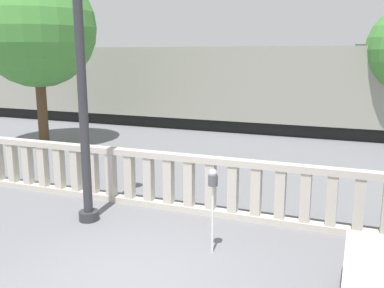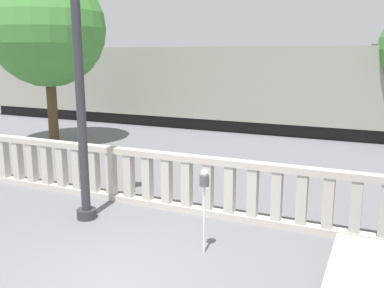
{
  "view_description": "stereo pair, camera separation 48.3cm",
  "coord_description": "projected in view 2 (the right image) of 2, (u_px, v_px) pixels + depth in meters",
  "views": [
    {
      "loc": [
        3.11,
        -5.09,
        3.43
      ],
      "look_at": [
        -0.58,
        4.21,
        1.31
      ],
      "focal_mm": 40.0,
      "sensor_mm": 36.0,
      "label": 1
    },
    {
      "loc": [
        3.55,
        -4.9,
        3.43
      ],
      "look_at": [
        -0.58,
        4.21,
        1.31
      ],
      "focal_mm": 40.0,
      "sensor_mm": 36.0,
      "label": 2
    }
  ],
  "objects": [
    {
      "name": "ground_plane",
      "position": [
        113.0,
        283.0,
        6.51
      ],
      "size": [
        160.0,
        160.0,
        0.0
      ],
      "primitive_type": "plane",
      "color": "slate"
    },
    {
      "name": "balustrade",
      "position": [
        197.0,
        185.0,
        9.24
      ],
      "size": [
        13.29,
        0.24,
        1.29
      ],
      "color": "#BCB5A8",
      "rests_on": "ground"
    },
    {
      "name": "parking_meter",
      "position": [
        204.0,
        186.0,
        7.27
      ],
      "size": [
        0.17,
        0.17,
        1.52
      ],
      "color": "silver",
      "rests_on": "ground"
    },
    {
      "name": "train_near",
      "position": [
        247.0,
        87.0,
        19.45
      ],
      "size": [
        29.0,
        2.67,
        4.33
      ],
      "color": "black",
      "rests_on": "ground"
    },
    {
      "name": "train_far",
      "position": [
        258.0,
        77.0,
        30.35
      ],
      "size": [
        21.08,
        3.19,
        4.01
      ],
      "color": "black",
      "rests_on": "ground"
    },
    {
      "name": "lamppost",
      "position": [
        77.0,
        32.0,
        8.3
      ],
      "size": [
        0.43,
        0.43,
        6.95
      ],
      "color": "#2D2D33",
      "rests_on": "ground"
    },
    {
      "name": "tree_left",
      "position": [
        47.0,
        29.0,
        15.82
      ],
      "size": [
        4.33,
        4.33,
        6.52
      ],
      "color": "#4C3823",
      "rests_on": "ground"
    }
  ]
}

